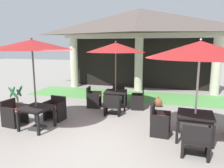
{
  "coord_description": "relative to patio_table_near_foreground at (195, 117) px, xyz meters",
  "views": [
    {
      "loc": [
        1.88,
        -4.92,
        2.61
      ],
      "look_at": [
        -0.12,
        2.1,
        1.28
      ],
      "focal_mm": 33.98,
      "sensor_mm": 36.0,
      "label": 1
    }
  ],
  "objects": [
    {
      "name": "patio_chair_mid_right_north",
      "position": [
        -3.05,
        3.32,
        -0.27
      ],
      "size": [
        0.64,
        0.65,
        0.82
      ],
      "rotation": [
        0.0,
        0.0,
        -3.01
      ],
      "color": "black",
      "rests_on": "ground"
    },
    {
      "name": "patio_table_mid_right",
      "position": [
        -2.92,
        2.37,
        -0.03
      ],
      "size": [
        1.02,
        1.02,
        0.72
      ],
      "rotation": [
        0.0,
        0.0,
        0.14
      ],
      "color": "black",
      "rests_on": "ground"
    },
    {
      "name": "terracotta_urn",
      "position": [
        -1.18,
        3.0,
        -0.46
      ],
      "size": [
        0.34,
        0.34,
        0.46
      ],
      "color": "brown",
      "rests_on": "ground"
    },
    {
      "name": "background_pavilion",
      "position": [
        -2.56,
        6.27,
        2.91
      ],
      "size": [
        9.42,
        2.76,
        4.63
      ],
      "color": "beige",
      "rests_on": "ground"
    },
    {
      "name": "patio_table_mid_left",
      "position": [
        -4.7,
        -0.57,
        -0.03
      ],
      "size": [
        0.92,
        0.92,
        0.73
      ],
      "rotation": [
        0.0,
        0.0,
        -0.1
      ],
      "color": "black",
      "rests_on": "ground"
    },
    {
      "name": "patio_chair_mid_right_south",
      "position": [
        -2.79,
        1.42,
        -0.27
      ],
      "size": [
        0.66,
        0.64,
        0.81
      ],
      "rotation": [
        0.0,
        0.0,
        0.14
      ],
      "color": "black",
      "rests_on": "ground"
    },
    {
      "name": "patio_umbrella_near_foreground",
      "position": [
        -0.0,
        -0.0,
        1.84
      ],
      "size": [
        2.85,
        2.85,
        2.79
      ],
      "color": "#2D2D2D",
      "rests_on": "ground"
    },
    {
      "name": "patio_chair_mid_left_north",
      "position": [
        -4.61,
        0.38,
        -0.25
      ],
      "size": [
        0.69,
        0.58,
        0.82
      ],
      "rotation": [
        0.0,
        0.0,
        -3.25
      ],
      "color": "black",
      "rests_on": "ground"
    },
    {
      "name": "potted_palm_left_edge",
      "position": [
        -6.51,
        0.73,
        -0.29
      ],
      "size": [
        0.5,
        0.46,
        1.08
      ],
      "color": "#B2AD9E",
      "rests_on": "ground"
    },
    {
      "name": "patio_chair_near_foreground_south",
      "position": [
        -0.06,
        -0.97,
        -0.25
      ],
      "size": [
        0.67,
        0.63,
        0.82
      ],
      "rotation": [
        0.0,
        0.0,
        -0.07
      ],
      "color": "black",
      "rests_on": "ground"
    },
    {
      "name": "patio_chair_mid_right_west",
      "position": [
        -3.88,
        2.24,
        -0.25
      ],
      "size": [
        0.61,
        0.64,
        0.86
      ],
      "rotation": [
        0.0,
        0.0,
        -1.44
      ],
      "color": "black",
      "rests_on": "ground"
    },
    {
      "name": "patio_umbrella_mid_left",
      "position": [
        -4.7,
        -0.57,
        1.96
      ],
      "size": [
        2.55,
        2.55,
        2.84
      ],
      "color": "#2D2D2D",
      "rests_on": "ground"
    },
    {
      "name": "lawn_strip",
      "position": [
        -2.56,
        4.62,
        -0.65
      ],
      "size": [
        11.22,
        2.44,
        0.01
      ],
      "primitive_type": "cube",
      "color": "#519347",
      "rests_on": "ground"
    },
    {
      "name": "patio_umbrella_mid_right",
      "position": [
        -2.92,
        2.37,
        1.85
      ],
      "size": [
        2.4,
        2.4,
        2.78
      ],
      "color": "#2D2D2D",
      "rests_on": "ground"
    },
    {
      "name": "patio_table_near_foreground",
      "position": [
        0.0,
        0.0,
        0.0
      ],
      "size": [
        1.01,
        1.01,
        0.75
      ],
      "rotation": [
        0.0,
        0.0,
        -0.07
      ],
      "color": "black",
      "rests_on": "ground"
    },
    {
      "name": "patio_chair_near_foreground_west",
      "position": [
        -0.97,
        0.06,
        -0.22
      ],
      "size": [
        0.57,
        0.62,
        0.91
      ],
      "rotation": [
        0.0,
        0.0,
        -1.64
      ],
      "color": "black",
      "rests_on": "ground"
    },
    {
      "name": "ground_plane",
      "position": [
        -2.56,
        -1.12,
        -0.65
      ],
      "size": [
        60.0,
        60.0,
        0.0
      ],
      "primitive_type": "plane",
      "color": "gray"
    },
    {
      "name": "patio_chair_mid_right_east",
      "position": [
        -1.98,
        2.5,
        -0.26
      ],
      "size": [
        0.59,
        0.67,
        0.81
      ],
      "rotation": [
        0.0,
        0.0,
        -4.58
      ],
      "color": "black",
      "rests_on": "ground"
    },
    {
      "name": "patio_chair_mid_left_west",
      "position": [
        -5.65,
        -0.47,
        -0.24
      ],
      "size": [
        0.64,
        0.67,
        0.84
      ],
      "rotation": [
        0.0,
        0.0,
        -1.67
      ],
      "color": "black",
      "rests_on": "ground"
    }
  ]
}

